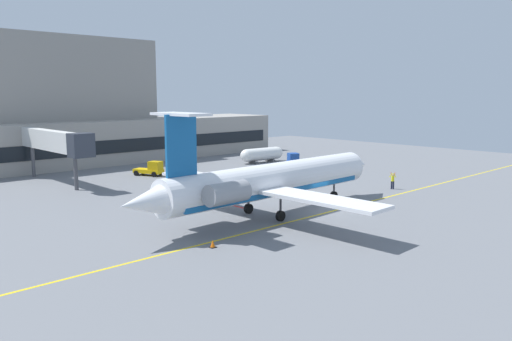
# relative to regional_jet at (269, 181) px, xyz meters

# --- Properties ---
(ground) EXTENTS (120.00, 120.00, 0.11)m
(ground) POSITION_rel_regional_jet_xyz_m (5.68, -1.96, -3.21)
(ground) COLOR slate
(terminal_building) EXTENTS (72.19, 12.61, 19.43)m
(terminal_building) POSITION_rel_regional_jet_xyz_m (1.62, 44.71, 3.58)
(terminal_building) COLOR gray
(terminal_building) RESTS_ON ground
(jet_bridge_west) EXTENTS (2.40, 17.05, 6.52)m
(jet_bridge_west) POSITION_rel_regional_jet_xyz_m (-7.05, 28.81, 1.97)
(jet_bridge_west) COLOR silver
(jet_bridge_west) RESTS_ON ground
(regional_jet) EXTENTS (29.99, 24.58, 9.40)m
(regional_jet) POSITION_rel_regional_jet_xyz_m (0.00, 0.00, 0.00)
(regional_jet) COLOR white
(regional_jet) RESTS_ON ground
(baggage_tug) EXTENTS (3.98, 3.39, 2.05)m
(baggage_tug) POSITION_rel_regional_jet_xyz_m (24.82, 18.88, -2.22)
(baggage_tug) COLOR #1E4CB2
(baggage_tug) RESTS_ON ground
(pushback_tractor) EXTENTS (2.00, 3.39, 1.77)m
(pushback_tractor) POSITION_rel_regional_jet_xyz_m (23.08, 13.60, -2.34)
(pushback_tractor) COLOR #E5B20C
(pushback_tractor) RESTS_ON ground
(belt_loader) EXTENTS (3.07, 4.27, 1.96)m
(belt_loader) POSITION_rel_regional_jet_xyz_m (4.52, 26.57, -2.26)
(belt_loader) COLOR #E5B20C
(belt_loader) RESTS_ON ground
(fuel_tank) EXTENTS (8.05, 2.51, 2.30)m
(fuel_tank) POSITION_rel_regional_jet_xyz_m (24.35, 25.88, -1.85)
(fuel_tank) COLOR white
(fuel_tank) RESTS_ON ground
(marshaller) EXTENTS (0.38, 0.81, 1.94)m
(marshaller) POSITION_rel_regional_jet_xyz_m (19.33, -0.63, -2.17)
(marshaller) COLOR #191E33
(marshaller) RESTS_ON ground
(safety_cone_alpha) EXTENTS (0.47, 0.47, 0.55)m
(safety_cone_alpha) POSITION_rel_regional_jet_xyz_m (4.61, 9.10, -2.91)
(safety_cone_alpha) COLOR orange
(safety_cone_alpha) RESTS_ON ground
(safety_cone_bravo) EXTENTS (0.47, 0.47, 0.55)m
(safety_cone_bravo) POSITION_rel_regional_jet_xyz_m (-9.50, -3.87, -2.91)
(safety_cone_bravo) COLOR orange
(safety_cone_bravo) RESTS_ON ground
(safety_cone_charlie) EXTENTS (0.47, 0.47, 0.55)m
(safety_cone_charlie) POSITION_rel_regional_jet_xyz_m (-2.31, 7.13, -2.91)
(safety_cone_charlie) COLOR orange
(safety_cone_charlie) RESTS_ON ground
(safety_cone_delta) EXTENTS (0.47, 0.47, 0.55)m
(safety_cone_delta) POSITION_rel_regional_jet_xyz_m (8.63, 4.71, -2.91)
(safety_cone_delta) COLOR orange
(safety_cone_delta) RESTS_ON ground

